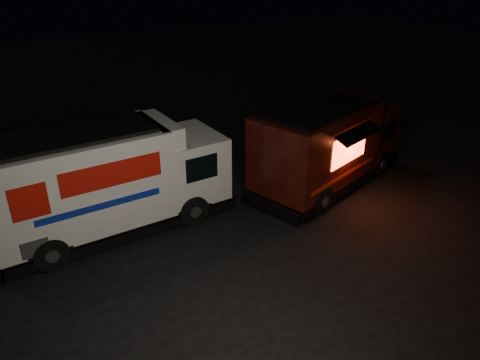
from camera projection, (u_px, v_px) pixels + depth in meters
name	position (u px, v px, depth m)	size (l,w,h in m)	color
ground	(212.00, 267.00, 12.93)	(80.00, 80.00, 0.00)	black
white_truck	(112.00, 179.00, 14.08)	(7.41, 2.53, 3.36)	silver
red_truck	(330.00, 144.00, 16.89)	(6.79, 2.50, 3.16)	#3D130B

